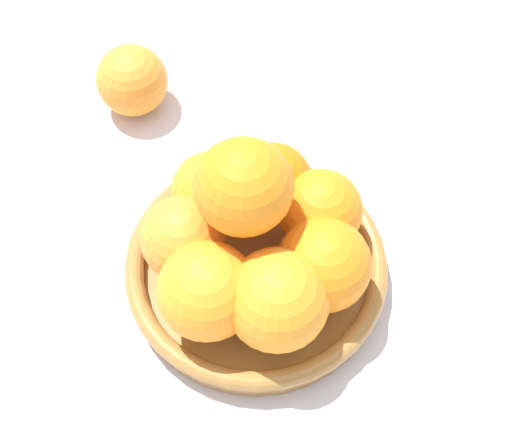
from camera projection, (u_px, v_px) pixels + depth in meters
The scene contains 4 objects.
ground_plane at pixel (256, 276), 0.65m from camera, with size 4.00×4.00×0.00m, color silver.
fruit_bowl at pixel (256, 267), 0.64m from camera, with size 0.23×0.23×0.03m.
orange_pile at pixel (256, 239), 0.58m from camera, with size 0.19×0.19×0.14m.
stray_orange at pixel (131, 81), 0.73m from camera, with size 0.07×0.07×0.07m, color orange.
Camera 1 is at (-0.00, -0.30, 0.58)m, focal length 50.00 mm.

